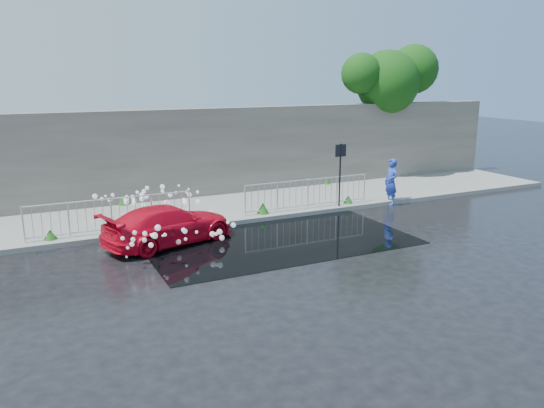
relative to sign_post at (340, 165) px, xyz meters
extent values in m
plane|color=black|center=(-4.20, -3.10, -1.72)|extent=(90.00, 90.00, 0.00)
cube|color=gray|center=(-4.20, 1.90, -1.65)|extent=(30.00, 4.00, 0.15)
cube|color=gray|center=(-4.20, -0.10, -1.64)|extent=(30.00, 0.25, 0.16)
cube|color=#58524A|center=(-4.20, 4.10, 0.18)|extent=(30.00, 0.60, 3.50)
cube|color=black|center=(-3.70, -2.10, -1.72)|extent=(8.00, 5.00, 0.01)
cylinder|color=black|center=(0.00, 0.00, -0.47)|extent=(0.06, 0.06, 2.50)
cube|color=black|center=(0.00, 0.00, 0.53)|extent=(0.45, 0.04, 0.45)
cylinder|color=#332114|center=(5.80, 5.10, 0.78)|extent=(0.36, 0.36, 5.00)
sphere|color=#143C0E|center=(5.30, 4.30, 2.88)|extent=(2.99, 2.99, 2.99)
sphere|color=#143C0E|center=(6.80, 4.30, 3.48)|extent=(2.34, 2.34, 2.34)
sphere|color=#143C0E|center=(3.80, 4.30, 3.28)|extent=(1.86, 1.86, 1.86)
cylinder|color=silver|center=(-10.70, 0.25, -1.02)|extent=(0.05, 0.05, 1.10)
cylinder|color=silver|center=(-5.70, 0.25, -1.02)|extent=(0.05, 0.05, 1.10)
cylinder|color=silver|center=(-8.20, 0.25, -0.50)|extent=(5.00, 0.04, 0.04)
cylinder|color=silver|center=(-8.20, 0.25, -1.45)|extent=(5.00, 0.04, 0.04)
cylinder|color=silver|center=(-3.70, 0.25, -1.02)|extent=(0.05, 0.05, 1.10)
cylinder|color=silver|center=(1.30, 0.25, -1.02)|extent=(0.05, 0.05, 1.10)
cylinder|color=silver|center=(-1.20, 0.25, -0.50)|extent=(5.00, 0.04, 0.04)
cylinder|color=silver|center=(-1.20, 0.25, -1.45)|extent=(5.00, 0.04, 0.04)
cone|color=#154913|center=(-10.00, 0.30, -1.42)|extent=(0.40, 0.40, 0.30)
cone|color=#154913|center=(-6.20, 0.30, -1.42)|extent=(0.36, 0.36, 0.31)
cone|color=#154913|center=(-3.00, 0.30, -1.37)|extent=(0.44, 0.44, 0.40)
cone|color=#154913|center=(0.60, 0.30, -1.42)|extent=(0.38, 0.38, 0.30)
cone|color=#154913|center=(-7.20, 3.80, -1.37)|extent=(0.42, 0.42, 0.41)
cone|color=#154913|center=(1.80, 3.80, -1.44)|extent=(0.34, 0.34, 0.26)
sphere|color=white|center=(-7.07, 1.77, -0.71)|extent=(0.11, 0.11, 0.11)
sphere|color=white|center=(-5.32, 0.12, -1.46)|extent=(0.13, 0.13, 0.13)
sphere|color=white|center=(-8.07, 1.30, -0.77)|extent=(0.15, 0.15, 0.15)
sphere|color=white|center=(-6.01, 1.45, -0.84)|extent=(0.16, 0.16, 0.16)
sphere|color=white|center=(-8.44, 1.99, -0.76)|extent=(0.17, 0.17, 0.17)
sphere|color=white|center=(-6.85, 1.71, -0.68)|extent=(0.15, 0.15, 0.15)
sphere|color=white|center=(-5.65, 0.58, -1.17)|extent=(0.11, 0.11, 0.11)
sphere|color=white|center=(-6.07, 0.38, -1.14)|extent=(0.14, 0.14, 0.14)
sphere|color=white|center=(-5.29, 0.59, -0.97)|extent=(0.16, 0.16, 0.16)
sphere|color=white|center=(-7.45, 1.62, -0.76)|extent=(0.06, 0.06, 0.06)
sphere|color=white|center=(-5.63, 1.09, -0.99)|extent=(0.18, 0.18, 0.18)
sphere|color=white|center=(-6.17, 1.87, -0.61)|extent=(0.18, 0.18, 0.18)
sphere|color=white|center=(-6.98, 2.20, -0.78)|extent=(0.07, 0.07, 0.07)
sphere|color=white|center=(-7.04, 1.21, -0.83)|extent=(0.17, 0.17, 0.17)
sphere|color=white|center=(-5.32, 0.14, -1.23)|extent=(0.10, 0.10, 0.10)
sphere|color=white|center=(-7.01, 0.57, -1.11)|extent=(0.16, 0.16, 0.16)
sphere|color=white|center=(-6.61, 2.27, -0.69)|extent=(0.15, 0.15, 0.15)
sphere|color=white|center=(-6.26, 1.49, -0.69)|extent=(0.13, 0.13, 0.13)
sphere|color=white|center=(-6.23, 0.55, -1.14)|extent=(0.08, 0.08, 0.08)
sphere|color=white|center=(-7.91, 1.67, -0.70)|extent=(0.12, 0.12, 0.12)
sphere|color=white|center=(-4.99, 0.21, -1.26)|extent=(0.12, 0.12, 0.12)
sphere|color=white|center=(-7.07, 0.88, -0.95)|extent=(0.14, 0.14, 0.14)
sphere|color=white|center=(-7.24, 1.77, -0.86)|extent=(0.15, 0.15, 0.15)
sphere|color=white|center=(-5.88, -0.24, -1.44)|extent=(0.14, 0.14, 0.14)
sphere|color=white|center=(-8.02, 1.30, -0.77)|extent=(0.06, 0.06, 0.06)
sphere|color=white|center=(-5.26, 0.10, -1.33)|extent=(0.14, 0.14, 0.14)
sphere|color=white|center=(-5.26, 1.73, -0.75)|extent=(0.07, 0.07, 0.07)
sphere|color=white|center=(-6.98, 1.48, -0.75)|extent=(0.18, 0.18, 0.18)
sphere|color=white|center=(-5.72, 0.62, -0.97)|extent=(0.18, 0.18, 0.18)
sphere|color=white|center=(-7.00, 1.59, -0.83)|extent=(0.08, 0.08, 0.08)
sphere|color=white|center=(-5.45, 0.23, -1.26)|extent=(0.10, 0.10, 0.10)
sphere|color=white|center=(-7.29, 1.28, -0.87)|extent=(0.15, 0.15, 0.15)
sphere|color=white|center=(-6.76, 0.96, -0.90)|extent=(0.07, 0.07, 0.07)
sphere|color=white|center=(-4.99, 1.55, -0.85)|extent=(0.12, 0.12, 0.12)
sphere|color=white|center=(-7.53, -0.11, -1.51)|extent=(0.15, 0.15, 0.15)
sphere|color=white|center=(-5.30, 0.01, -1.38)|extent=(0.14, 0.14, 0.14)
sphere|color=white|center=(-6.84, 1.44, -0.82)|extent=(0.15, 0.15, 0.15)
sphere|color=white|center=(-5.39, 1.51, -0.80)|extent=(0.12, 0.12, 0.12)
sphere|color=white|center=(-5.92, -0.10, -1.33)|extent=(0.11, 0.11, 0.11)
sphere|color=white|center=(-5.73, 1.71, -0.83)|extent=(0.10, 0.10, 0.10)
sphere|color=white|center=(-5.50, 2.14, -0.69)|extent=(0.09, 0.09, 0.09)
sphere|color=white|center=(-6.92, 0.41, -1.14)|extent=(0.16, 0.16, 0.16)
sphere|color=white|center=(-8.08, 0.07, -1.37)|extent=(0.08, 0.08, 0.08)
sphere|color=white|center=(-8.26, 1.71, -0.81)|extent=(0.13, 0.13, 0.13)
sphere|color=white|center=(-7.35, 1.01, -0.90)|extent=(0.16, 0.16, 0.16)
sphere|color=white|center=(-7.53, 1.35, -0.79)|extent=(0.18, 0.18, 0.18)
sphere|color=white|center=(-5.37, 1.29, -0.86)|extent=(0.16, 0.16, 0.16)
sphere|color=white|center=(-7.55, 1.27, -0.89)|extent=(0.18, 0.18, 0.18)
sphere|color=white|center=(-8.11, 1.89, -0.76)|extent=(0.09, 0.09, 0.09)
sphere|color=white|center=(-6.33, 0.76, -0.93)|extent=(0.17, 0.17, 0.17)
sphere|color=white|center=(-7.69, -3.00, -0.86)|extent=(0.10, 0.10, 0.10)
sphere|color=white|center=(-6.68, -2.53, -1.00)|extent=(0.14, 0.14, 0.14)
sphere|color=white|center=(-7.77, -2.33, -1.16)|extent=(0.13, 0.13, 0.13)
sphere|color=white|center=(-8.27, -2.31, -1.57)|extent=(0.07, 0.07, 0.07)
sphere|color=white|center=(-6.60, -2.25, -1.31)|extent=(0.10, 0.10, 0.10)
sphere|color=white|center=(-5.47, -3.10, -0.82)|extent=(0.14, 0.14, 0.14)
sphere|color=white|center=(-7.64, -2.54, -1.26)|extent=(0.14, 0.14, 0.14)
sphere|color=white|center=(-6.31, -2.40, -1.10)|extent=(0.09, 0.09, 0.09)
sphere|color=white|center=(-5.40, -1.96, -1.52)|extent=(0.16, 0.16, 0.16)
sphere|color=white|center=(-6.72, -1.94, -1.47)|extent=(0.15, 0.15, 0.15)
sphere|color=white|center=(-5.82, -2.33, -1.25)|extent=(0.16, 0.16, 0.16)
sphere|color=white|center=(-8.16, -3.09, -0.69)|extent=(0.11, 0.11, 0.11)
sphere|color=white|center=(-7.59, -2.38, -1.01)|extent=(0.07, 0.07, 0.07)
sphere|color=white|center=(-7.63, -2.98, -0.87)|extent=(0.17, 0.17, 0.17)
sphere|color=white|center=(-8.24, -2.43, -1.28)|extent=(0.09, 0.09, 0.09)
sphere|color=white|center=(-6.92, -3.19, -0.75)|extent=(0.12, 0.12, 0.12)
sphere|color=white|center=(-7.20, -2.36, -1.07)|extent=(0.10, 0.10, 0.10)
sphere|color=white|center=(-8.14, -2.68, -0.99)|extent=(0.12, 0.12, 0.12)
sphere|color=white|center=(-8.16, -2.60, -1.14)|extent=(0.13, 0.13, 0.13)
sphere|color=white|center=(-5.48, -2.70, -0.84)|extent=(0.10, 0.10, 0.10)
sphere|color=white|center=(-7.77, -2.44, -0.94)|extent=(0.13, 0.13, 0.13)
sphere|color=white|center=(-5.60, -2.34, -1.20)|extent=(0.17, 0.17, 0.17)
sphere|color=white|center=(-5.73, -2.39, -1.24)|extent=(0.10, 0.10, 0.10)
sphere|color=white|center=(-7.25, -2.28, -1.12)|extent=(0.07, 0.07, 0.07)
sphere|color=white|center=(-7.57, -3.12, -0.63)|extent=(0.16, 0.16, 0.16)
sphere|color=white|center=(-8.45, -2.99, -0.83)|extent=(0.10, 0.10, 0.10)
imported|color=red|center=(-6.78, -1.17, -1.14)|extent=(4.33, 2.74, 1.17)
imported|color=#243EB5|center=(2.30, -0.10, -0.82)|extent=(0.46, 0.67, 1.80)
camera|label=1|loc=(-10.63, -16.21, 3.20)|focal=35.00mm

